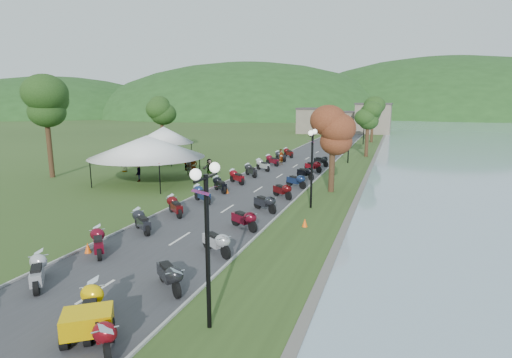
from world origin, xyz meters
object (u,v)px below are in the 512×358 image
(vendor_tent_main, at_px, (148,159))
(pedestrian_a, at_px, (194,177))
(pedestrian_b, at_px, (190,174))
(streetlamp_near, at_px, (208,251))
(yellow_trike, at_px, (91,311))
(pedestrian_c, at_px, (139,181))

(vendor_tent_main, distance_m, pedestrian_a, 4.74)
(pedestrian_a, relative_size, pedestrian_b, 1.04)
(streetlamp_near, xyz_separation_m, pedestrian_b, (-13.17, 22.75, -2.50))
(yellow_trike, xyz_separation_m, pedestrian_a, (-8.80, 22.97, -0.60))
(yellow_trike, bearing_deg, pedestrian_a, -14.58)
(pedestrian_a, distance_m, pedestrian_b, 1.48)
(pedestrian_a, bearing_deg, vendor_tent_main, -176.74)
(yellow_trike, relative_size, pedestrian_b, 1.47)
(yellow_trike, distance_m, pedestrian_b, 25.97)
(streetlamp_near, relative_size, pedestrian_b, 2.80)
(vendor_tent_main, bearing_deg, pedestrian_a, 56.50)
(vendor_tent_main, relative_size, pedestrian_c, 3.69)
(pedestrian_b, bearing_deg, pedestrian_a, 152.28)
(yellow_trike, height_order, pedestrian_c, yellow_trike)
(pedestrian_a, bearing_deg, pedestrian_b, 80.81)
(pedestrian_a, bearing_deg, pedestrian_c, 170.17)
(streetlamp_near, height_order, pedestrian_a, streetlamp_near)
(vendor_tent_main, relative_size, pedestrian_b, 3.57)
(yellow_trike, bearing_deg, pedestrian_b, -13.30)
(streetlamp_near, xyz_separation_m, vendor_tent_main, (-14.51, 18.11, -0.50))
(yellow_trike, xyz_separation_m, streetlamp_near, (3.34, 1.28, 1.90))
(streetlamp_near, height_order, pedestrian_b, streetlamp_near)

